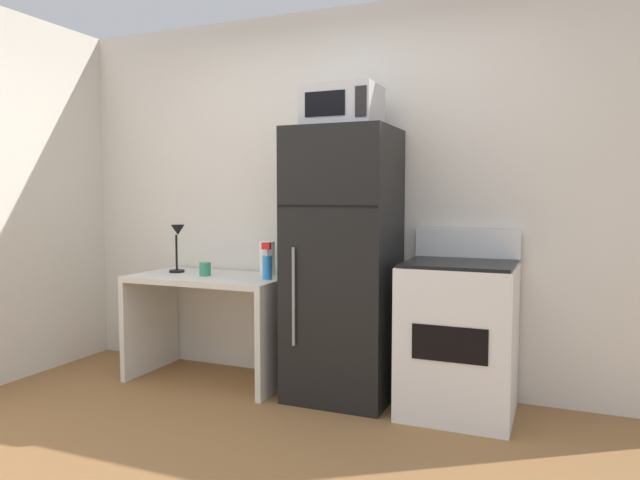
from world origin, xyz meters
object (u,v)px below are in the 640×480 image
(paper_towel_roll, at_px, (267,258))
(coffee_mug, at_px, (205,269))
(microwave, at_px, (342,107))
(oven_range, at_px, (458,337))
(refrigerator, at_px, (343,265))
(desk_lamp, at_px, (178,240))
(spray_bottle, at_px, (267,265))
(desk, at_px, (211,307))

(paper_towel_roll, distance_m, coffee_mug, 0.44)
(microwave, relative_size, oven_range, 0.42)
(paper_towel_roll, xyz_separation_m, refrigerator, (0.63, -0.15, -0.00))
(refrigerator, height_order, oven_range, refrigerator)
(desk_lamp, xyz_separation_m, refrigerator, (1.29, -0.01, -0.12))
(spray_bottle, bearing_deg, microwave, 2.68)
(spray_bottle, relative_size, oven_range, 0.23)
(refrigerator, bearing_deg, desk, -178.90)
(desk_lamp, xyz_separation_m, microwave, (1.29, -0.03, 0.88))
(desk, bearing_deg, microwave, -0.12)
(desk, relative_size, desk_lamp, 3.18)
(desk, bearing_deg, paper_towel_roll, 25.61)
(paper_towel_roll, relative_size, coffee_mug, 2.53)
(oven_range, bearing_deg, desk_lamp, 179.63)
(oven_range, bearing_deg, desk, -179.56)
(coffee_mug, bearing_deg, microwave, 2.00)
(coffee_mug, distance_m, refrigerator, 1.02)
(desk_lamp, relative_size, coffee_mug, 3.72)
(desk, height_order, desk_lamp, desk_lamp)
(coffee_mug, height_order, spray_bottle, spray_bottle)
(microwave, bearing_deg, refrigerator, 90.33)
(desk, height_order, oven_range, oven_range)
(desk, bearing_deg, coffee_mug, -120.57)
(desk_lamp, xyz_separation_m, spray_bottle, (0.77, -0.05, -0.14))
(coffee_mug, relative_size, refrigerator, 0.05)
(microwave, height_order, oven_range, microwave)
(desk_lamp, xyz_separation_m, paper_towel_roll, (0.66, 0.15, -0.12))
(paper_towel_roll, distance_m, microwave, 1.19)
(oven_range, bearing_deg, coffee_mug, -178.34)
(desk_lamp, distance_m, refrigerator, 1.30)
(desk, xyz_separation_m, paper_towel_roll, (0.36, 0.17, 0.35))
(desk_lamp, bearing_deg, coffee_mug, -12.97)
(coffee_mug, bearing_deg, oven_range, 1.66)
(desk, relative_size, paper_towel_roll, 4.67)
(desk, distance_m, microwave, 1.67)
(desk, distance_m, paper_towel_roll, 0.53)
(desk, distance_m, coffee_mug, 0.28)
(coffee_mug, bearing_deg, desk, 59.43)
(refrigerator, bearing_deg, paper_towel_roll, 166.32)
(paper_towel_roll, height_order, oven_range, oven_range)
(desk, xyz_separation_m, microwave, (0.99, -0.00, 1.35))
(paper_towel_roll, relative_size, spray_bottle, 0.96)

